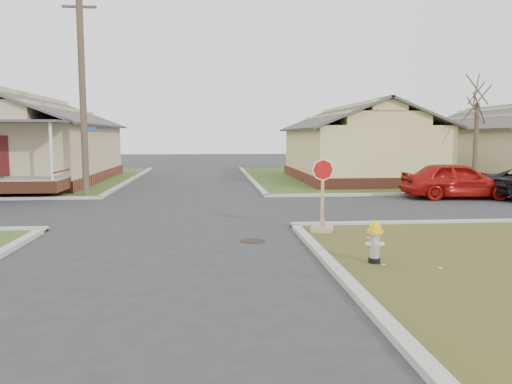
{
  "coord_description": "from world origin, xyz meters",
  "views": [
    {
      "loc": [
        1.13,
        -13.05,
        2.71
      ],
      "look_at": [
        2.43,
        1.0,
        1.1
      ],
      "focal_mm": 35.0,
      "sensor_mm": 36.0,
      "label": 1
    }
  ],
  "objects": [
    {
      "name": "stop_sign",
      "position": [
        4.21,
        0.36,
        0.49
      ],
      "size": [
        0.57,
        0.56,
        2.03
      ],
      "rotation": [
        0.0,
        0.0,
        -0.37
      ],
      "color": "tan",
      "rests_on": "ground"
    },
    {
      "name": "red_sedan",
      "position": [
        11.71,
        7.43,
        0.79
      ],
      "size": [
        4.76,
        2.21,
        1.58
      ],
      "primitive_type": "imported",
      "rotation": [
        0.0,
        0.0,
        1.49
      ],
      "color": "#A00F0B",
      "rests_on": "ground"
    },
    {
      "name": "side_house_yellow",
      "position": [
        10.0,
        16.5,
        2.19
      ],
      "size": [
        7.6,
        11.6,
        4.7
      ],
      "color": "brown",
      "rests_on": "ground"
    },
    {
      "name": "manhole",
      "position": [
        2.2,
        -0.5,
        0.01
      ],
      "size": [
        0.64,
        0.64,
        0.01
      ],
      "primitive_type": "cylinder",
      "color": "black",
      "rests_on": "ground"
    },
    {
      "name": "tree_mid_right",
      "position": [
        14.0,
        10.2,
        2.15
      ],
      "size": [
        0.22,
        0.22,
        4.2
      ],
      "primitive_type": "cylinder",
      "color": "#443527",
      "rests_on": "verge_far_right"
    },
    {
      "name": "utility_pole",
      "position": [
        -4.2,
        8.9,
        4.66
      ],
      "size": [
        1.8,
        0.28,
        9.0
      ],
      "color": "#443527",
      "rests_on": "ground"
    },
    {
      "name": "curbs",
      "position": [
        0.0,
        5.0,
        0.0
      ],
      "size": [
        80.0,
        40.0,
        0.12
      ],
      "primitive_type": null,
      "color": "#AEA99D",
      "rests_on": "ground"
    },
    {
      "name": "ground",
      "position": [
        0.0,
        0.0,
        0.0
      ],
      "size": [
        120.0,
        120.0,
        0.0
      ],
      "primitive_type": "plane",
      "color": "#29292C",
      "rests_on": "ground"
    },
    {
      "name": "fire_hydrant",
      "position": [
        4.54,
        -3.11,
        0.54
      ],
      "size": [
        0.33,
        0.33,
        0.89
      ],
      "rotation": [
        0.0,
        0.0,
        -0.18
      ],
      "color": "black",
      "rests_on": "ground"
    },
    {
      "name": "corner_house",
      "position": [
        -10.0,
        16.68,
        2.28
      ],
      "size": [
        10.1,
        15.5,
        5.3
      ],
      "color": "brown",
      "rests_on": "ground"
    }
  ]
}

